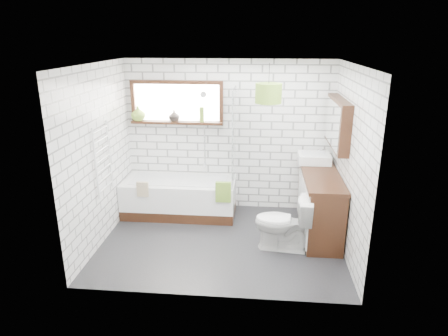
# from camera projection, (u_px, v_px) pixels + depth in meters

# --- Properties ---
(floor) EXTENTS (3.40, 2.60, 0.01)m
(floor) POSITION_uv_depth(u_px,v_px,m) (221.00, 241.00, 5.80)
(floor) COLOR black
(floor) RESTS_ON ground
(ceiling) EXTENTS (3.40, 2.60, 0.01)m
(ceiling) POSITION_uv_depth(u_px,v_px,m) (221.00, 64.00, 5.01)
(ceiling) COLOR white
(ceiling) RESTS_ON ground
(wall_back) EXTENTS (3.40, 0.01, 2.50)m
(wall_back) POSITION_uv_depth(u_px,v_px,m) (229.00, 136.00, 6.64)
(wall_back) COLOR white
(wall_back) RESTS_ON ground
(wall_front) EXTENTS (3.40, 0.01, 2.50)m
(wall_front) POSITION_uv_depth(u_px,v_px,m) (208.00, 195.00, 4.17)
(wall_front) COLOR white
(wall_front) RESTS_ON ground
(wall_left) EXTENTS (0.01, 2.60, 2.50)m
(wall_left) POSITION_uv_depth(u_px,v_px,m) (99.00, 156.00, 5.56)
(wall_left) COLOR white
(wall_left) RESTS_ON ground
(wall_right) EXTENTS (0.01, 2.60, 2.50)m
(wall_right) POSITION_uv_depth(u_px,v_px,m) (349.00, 163.00, 5.26)
(wall_right) COLOR white
(wall_right) RESTS_ON ground
(window) EXTENTS (1.52, 0.16, 0.68)m
(window) POSITION_uv_depth(u_px,v_px,m) (177.00, 103.00, 6.50)
(window) COLOR black
(window) RESTS_ON wall_back
(towel_radiator) EXTENTS (0.06, 0.52, 1.00)m
(towel_radiator) POSITION_uv_depth(u_px,v_px,m) (103.00, 159.00, 5.57)
(towel_radiator) COLOR white
(towel_radiator) RESTS_ON wall_left
(mirror_cabinet) EXTENTS (0.16, 1.20, 0.70)m
(mirror_cabinet) POSITION_uv_depth(u_px,v_px,m) (337.00, 123.00, 5.71)
(mirror_cabinet) COLOR black
(mirror_cabinet) RESTS_ON wall_right
(shower_riser) EXTENTS (0.02, 0.02, 1.30)m
(shower_riser) POSITION_uv_depth(u_px,v_px,m) (204.00, 130.00, 6.60)
(shower_riser) COLOR silver
(shower_riser) RESTS_ON wall_back
(bathtub) EXTENTS (1.83, 0.81, 0.59)m
(bathtub) POSITION_uv_depth(u_px,v_px,m) (180.00, 197.00, 6.63)
(bathtub) COLOR white
(bathtub) RESTS_ON floor
(shower_screen) EXTENTS (0.02, 0.72, 1.50)m
(shower_screen) POSITION_uv_depth(u_px,v_px,m) (234.00, 137.00, 6.22)
(shower_screen) COLOR white
(shower_screen) RESTS_ON bathtub
(towel_green) EXTENTS (0.24, 0.06, 0.32)m
(towel_green) POSITION_uv_depth(u_px,v_px,m) (223.00, 192.00, 6.09)
(towel_green) COLOR olive
(towel_green) RESTS_ON bathtub
(towel_beige) EXTENTS (0.18, 0.05, 0.24)m
(towel_beige) POSITION_uv_depth(u_px,v_px,m) (143.00, 189.00, 6.20)
(towel_beige) COLOR tan
(towel_beige) RESTS_ON bathtub
(vanity) EXTENTS (0.53, 1.64, 0.94)m
(vanity) POSITION_uv_depth(u_px,v_px,m) (319.00, 202.00, 5.97)
(vanity) COLOR black
(vanity) RESTS_ON floor
(basin) EXTENTS (0.49, 0.43, 0.14)m
(basin) POSITION_uv_depth(u_px,v_px,m) (314.00, 158.00, 6.28)
(basin) COLOR white
(basin) RESTS_ON vanity
(tap) EXTENTS (0.04, 0.04, 0.17)m
(tap) POSITION_uv_depth(u_px,v_px,m) (325.00, 155.00, 6.25)
(tap) COLOR silver
(tap) RESTS_ON vanity
(toilet) EXTENTS (0.52, 0.82, 0.79)m
(toilet) POSITION_uv_depth(u_px,v_px,m) (283.00, 223.00, 5.48)
(toilet) COLOR white
(toilet) RESTS_ON floor
(vase_olive) EXTENTS (0.29, 0.29, 0.24)m
(vase_olive) POSITION_uv_depth(u_px,v_px,m) (138.00, 115.00, 6.59)
(vase_olive) COLOR olive
(vase_olive) RESTS_ON window
(vase_dark) EXTENTS (0.18, 0.18, 0.19)m
(vase_dark) POSITION_uv_depth(u_px,v_px,m) (174.00, 117.00, 6.55)
(vase_dark) COLOR black
(vase_dark) RESTS_ON window
(bottle) EXTENTS (0.10, 0.10, 0.24)m
(bottle) POSITION_uv_depth(u_px,v_px,m) (202.00, 116.00, 6.50)
(bottle) COLOR olive
(bottle) RESTS_ON window
(pendant) EXTENTS (0.36, 0.36, 0.26)m
(pendant) POSITION_uv_depth(u_px,v_px,m) (268.00, 93.00, 5.38)
(pendant) COLOR olive
(pendant) RESTS_ON ceiling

